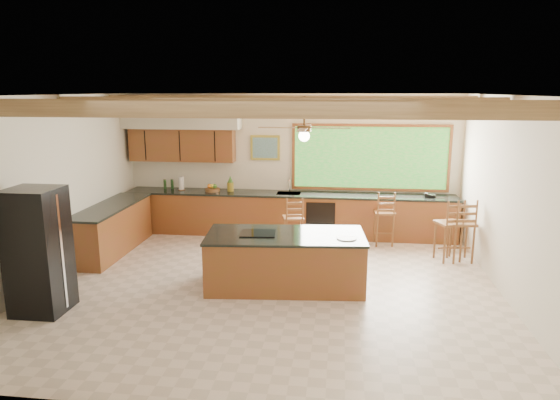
# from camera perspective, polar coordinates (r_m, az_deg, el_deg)

# --- Properties ---
(ground) EXTENTS (7.20, 7.20, 0.00)m
(ground) POSITION_cam_1_polar(r_m,az_deg,el_deg) (8.12, -1.24, -9.78)
(ground) COLOR beige
(ground) RESTS_ON ground
(room_shell) EXTENTS (7.27, 6.54, 3.02)m
(room_shell) POSITION_cam_1_polar(r_m,az_deg,el_deg) (8.23, -1.83, 6.46)
(room_shell) COLOR beige
(room_shell) RESTS_ON ground
(counter_run) EXTENTS (7.12, 3.10, 1.26)m
(counter_run) POSITION_cam_1_polar(r_m,az_deg,el_deg) (10.47, -3.70, -1.98)
(counter_run) COLOR brown
(counter_run) RESTS_ON ground
(island) EXTENTS (2.57, 1.37, 0.88)m
(island) POSITION_cam_1_polar(r_m,az_deg,el_deg) (7.97, 0.61, -6.89)
(island) COLOR brown
(island) RESTS_ON ground
(refrigerator) EXTENTS (0.70, 0.67, 1.78)m
(refrigerator) POSITION_cam_1_polar(r_m,az_deg,el_deg) (7.73, -25.90, -5.28)
(refrigerator) COLOR black
(refrigerator) RESTS_ON ground
(bar_stool_a) EXTENTS (0.46, 0.46, 1.08)m
(bar_stool_a) POSITION_cam_1_polar(r_m,az_deg,el_deg) (9.62, 1.49, -2.20)
(bar_stool_a) COLOR brown
(bar_stool_a) RESTS_ON ground
(bar_stool_b) EXTENTS (0.44, 0.44, 1.12)m
(bar_stool_b) POSITION_cam_1_polar(r_m,az_deg,el_deg) (10.16, 11.85, -1.54)
(bar_stool_b) COLOR brown
(bar_stool_b) RESTS_ON ground
(bar_stool_c) EXTENTS (0.54, 0.54, 1.17)m
(bar_stool_c) POSITION_cam_1_polar(r_m,az_deg,el_deg) (9.53, 18.84, -2.70)
(bar_stool_c) COLOR brown
(bar_stool_c) RESTS_ON ground
(bar_stool_d) EXTENTS (0.48, 0.48, 1.18)m
(bar_stool_d) POSITION_cam_1_polar(r_m,az_deg,el_deg) (9.56, 20.17, -2.68)
(bar_stool_d) COLOR brown
(bar_stool_d) RESTS_ON ground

